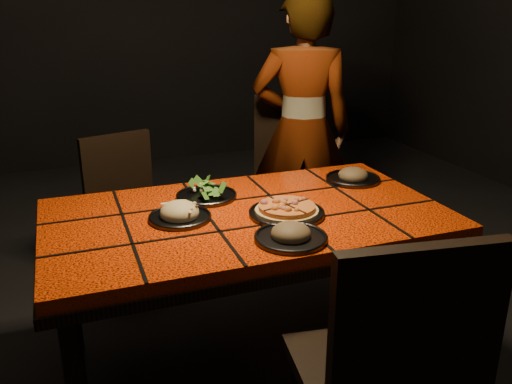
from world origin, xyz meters
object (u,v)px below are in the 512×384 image
object	(u,v)px
diner	(302,131)
chair_far_right	(289,166)
chair_far_left	(127,204)
plate_pizza	(287,211)
plate_pasta	(180,214)
chair_near	(391,369)
dining_table	(247,230)

from	to	relation	value
diner	chair_far_right	bearing A→B (deg)	-52.30
chair_far_left	diner	distance (m)	1.11
plate_pizza	plate_pasta	size ratio (longest dim) A/B	1.28
chair_far_left	plate_pizza	distance (m)	1.16
chair_far_left	chair_far_right	xyz separation A→B (m)	(1.03, 0.15, 0.07)
chair_far_left	chair_near	bearing A→B (deg)	-90.96
chair_near	chair_far_right	bearing A→B (deg)	-97.23
dining_table	chair_near	xyz separation A→B (m)	(0.12, -0.88, -0.09)
chair_far_right	plate_pizza	xyz separation A→B (m)	(-0.52, -1.16, 0.19)
plate_pizza	dining_table	bearing A→B (deg)	147.96
chair_near	plate_pasta	distance (m)	0.99
dining_table	chair_far_right	distance (m)	1.26
chair_far_left	plate_pasta	xyz separation A→B (m)	(0.10, -0.90, 0.27)
diner	plate_pizza	bearing A→B (deg)	83.60
chair_near	plate_pasta	size ratio (longest dim) A/B	4.14
chair_far_left	plate_pizza	world-z (taller)	chair_far_left
chair_far_left	chair_far_right	distance (m)	1.04
chair_far_left	plate_pasta	world-z (taller)	chair_far_left
chair_far_right	plate_pasta	bearing A→B (deg)	-106.97
chair_near	plate_pizza	bearing A→B (deg)	-83.14
dining_table	plate_pasta	world-z (taller)	plate_pasta
dining_table	chair_near	bearing A→B (deg)	-82.05
dining_table	plate_pizza	distance (m)	0.19
chair_near	plate_pasta	xyz separation A→B (m)	(-0.39, 0.89, 0.19)
plate_pasta	chair_near	bearing A→B (deg)	-66.17
chair_far_left	diner	xyz separation A→B (m)	(1.06, 0.04, 0.32)
plate_pizza	plate_pasta	xyz separation A→B (m)	(-0.41, 0.10, 0.00)
plate_pasta	plate_pizza	bearing A→B (deg)	-14.23
chair_near	diner	world-z (taller)	diner
plate_pizza	chair_far_right	bearing A→B (deg)	65.95
chair_near	chair_far_right	xyz separation A→B (m)	(0.53, 1.94, -0.01)
plate_pasta	chair_far_right	bearing A→B (deg)	48.60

